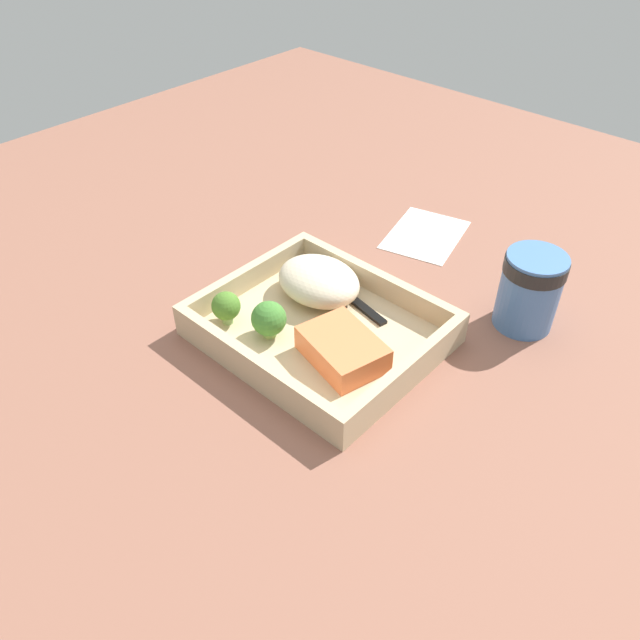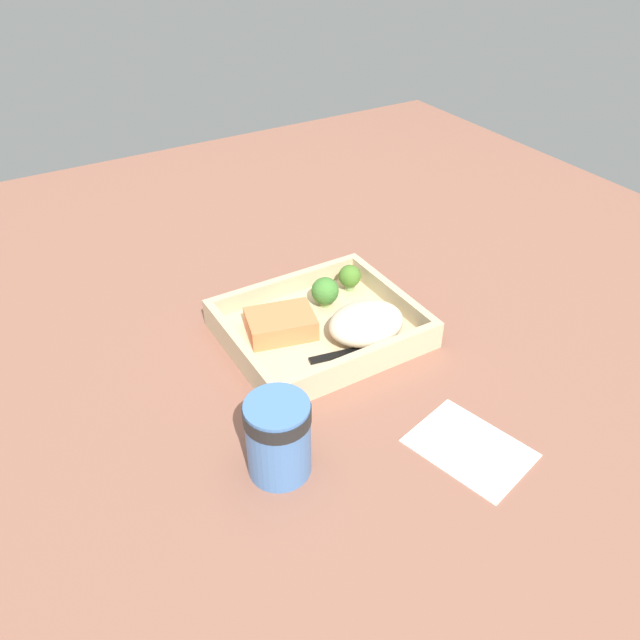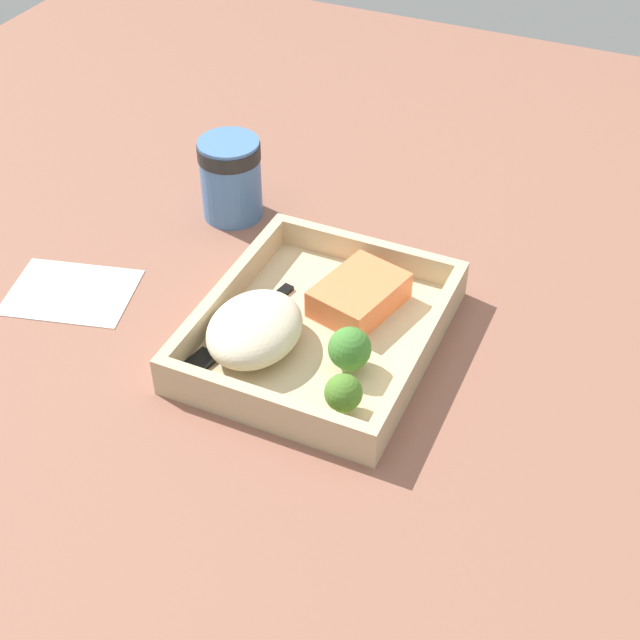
{
  "view_description": "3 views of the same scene",
  "coord_description": "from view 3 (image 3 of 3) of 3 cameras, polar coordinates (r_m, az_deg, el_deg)",
  "views": [
    {
      "loc": [
        -37.1,
        40.63,
        48.57
      ],
      "look_at": [
        0.0,
        0.0,
        2.7
      ],
      "focal_mm": 35.0,
      "sensor_mm": 36.0,
      "label": 1
    },
    {
      "loc": [
        -35.88,
        -60.18,
        53.99
      ],
      "look_at": [
        0.0,
        0.0,
        2.7
      ],
      "focal_mm": 35.0,
      "sensor_mm": 36.0,
      "label": 2
    },
    {
      "loc": [
        59.54,
        26.79,
        59.03
      ],
      "look_at": [
        0.0,
        0.0,
        2.7
      ],
      "focal_mm": 50.0,
      "sensor_mm": 36.0,
      "label": 3
    }
  ],
  "objects": [
    {
      "name": "receipt_slip",
      "position": [
        0.97,
        -15.63,
        1.75
      ],
      "size": [
        12.6,
        14.95,
        0.24
      ],
      "primitive_type": "cube",
      "rotation": [
        0.0,
        0.0,
        0.25
      ],
      "color": "white",
      "rests_on": "ground_plane"
    },
    {
      "name": "mashed_potatoes",
      "position": [
        0.84,
        -4.2,
        -0.57
      ],
      "size": [
        10.85,
        8.67,
        4.55
      ],
      "primitive_type": "ellipsoid",
      "color": "beige",
      "rests_on": "takeout_tray"
    },
    {
      "name": "ground_plane",
      "position": [
        0.89,
        0.0,
        -1.81
      ],
      "size": [
        160.0,
        160.0,
        2.0
      ],
      "primitive_type": "cube",
      "color": "#895746"
    },
    {
      "name": "broccoli_floret_2",
      "position": [
        0.78,
        1.51,
        -4.73
      ],
      "size": [
        3.41,
        3.41,
        4.14
      ],
      "color": "#789C59",
      "rests_on": "takeout_tray"
    },
    {
      "name": "broccoli_floret_1",
      "position": [
        0.82,
        1.91,
        -1.88
      ],
      "size": [
        4.05,
        4.05,
        4.54
      ],
      "color": "#7A9C50",
      "rests_on": "takeout_tray"
    },
    {
      "name": "salmon_fillet",
      "position": [
        0.89,
        2.52,
        1.62
      ],
      "size": [
        10.54,
        8.72,
        3.0
      ],
      "primitive_type": "cube",
      "rotation": [
        0.0,
        0.0,
        -0.25
      ],
      "color": "#F57A47",
      "rests_on": "takeout_tray"
    },
    {
      "name": "tray_rim",
      "position": [
        0.86,
        0.0,
        -0.01
      ],
      "size": [
        25.96,
        21.87,
        2.95
      ],
      "color": "#C5AF87",
      "rests_on": "takeout_tray"
    },
    {
      "name": "paper_cup",
      "position": [
        1.03,
        -5.74,
        9.25
      ],
      "size": [
        7.16,
        7.16,
        9.61
      ],
      "color": "#4875B4",
      "rests_on": "ground_plane"
    },
    {
      "name": "takeout_tray",
      "position": [
        0.88,
        0.0,
        -1.04
      ],
      "size": [
        25.96,
        21.87,
        1.2
      ],
      "primitive_type": "cube",
      "color": "#C5AF87",
      "rests_on": "ground_plane"
    },
    {
      "name": "fork",
      "position": [
        0.87,
        -5.5,
        -0.83
      ],
      "size": [
        15.82,
        4.71,
        0.44
      ],
      "color": "black",
      "rests_on": "takeout_tray"
    }
  ]
}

